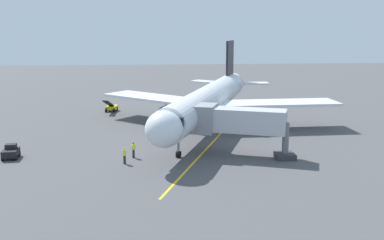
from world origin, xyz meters
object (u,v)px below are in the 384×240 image
belt_loader_near_nose (112,107)px  tug_portside (11,152)px  ground_crew_loader (258,115)px  airplane (208,101)px  ground_crew_wing_walker (133,150)px  ground_crew_marshaller (124,155)px  jet_bridge (233,121)px

belt_loader_near_nose → tug_portside: bearing=72.8°
ground_crew_loader → tug_portside: bearing=29.0°
airplane → tug_portside: airplane is taller
airplane → ground_crew_wing_walker: bearing=53.0°
ground_crew_marshaller → belt_loader_near_nose: size_ratio=0.36×
ground_crew_wing_walker → belt_loader_near_nose: (4.60, -27.79, -0.17)m
belt_loader_near_nose → ground_crew_loader: bearing=155.9°
jet_bridge → ground_crew_marshaller: bearing=11.7°
ground_crew_wing_walker → tug_portside: size_ratio=0.71×
jet_bridge → ground_crew_wing_walker: (10.68, 0.21, -2.88)m
tug_portside → belt_loader_near_nose: bearing=-107.2°
ground_crew_loader → tug_portside: 34.95m
airplane → jet_bridge: airplane is taller
ground_crew_loader → tug_portside: size_ratio=0.71×
airplane → ground_crew_loader: size_ratio=22.77×
ground_crew_wing_walker → tug_portside: (12.93, -0.90, -0.18)m
jet_bridge → tug_portside: (23.61, -0.70, -3.06)m
ground_crew_loader → tug_portside: ground_crew_loader is taller
airplane → ground_crew_loader: airplane is taller
belt_loader_near_nose → jet_bridge: bearing=119.0°
jet_bridge → ground_crew_marshaller: 12.09m
ground_crew_wing_walker → belt_loader_near_nose: bearing=-80.6°
ground_crew_loader → belt_loader_near_nose: size_ratio=0.36×
airplane → ground_crew_wing_walker: (9.55, 12.65, -3.12)m
ground_crew_marshaller → ground_crew_loader: 27.24m
ground_crew_loader → ground_crew_marshaller: bearing=47.3°
tug_portside → ground_crew_loader: bearing=-151.0°
ground_crew_wing_walker → belt_loader_near_nose: size_ratio=0.36×
ground_crew_loader → airplane: bearing=32.7°
airplane → ground_crew_loader: bearing=-147.3°
belt_loader_near_nose → tug_portside: 28.15m
ground_crew_wing_walker → tug_portside: bearing=-4.0°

